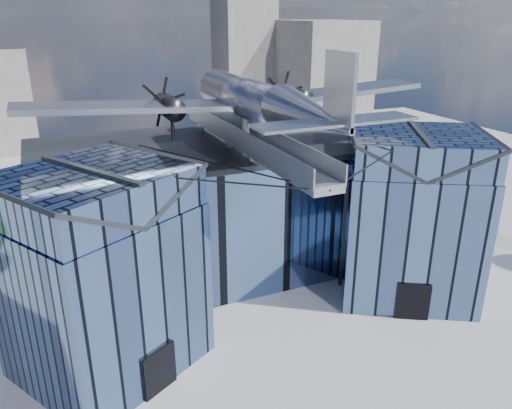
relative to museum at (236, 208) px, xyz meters
name	(u,v)px	position (x,y,z in m)	size (l,w,h in m)	color
ground_plane	(268,312)	(0.00, -5.82, -5.54)	(120.00, 120.00, 0.00)	gray
museum	(236,208)	(0.00, 0.00, 0.00)	(32.88, 24.50, 17.60)	#46608E
bg_towers	(135,78)	(1.45, 44.67, 4.47)	(77.00, 24.50, 26.00)	slate
tree_side_e	(385,168)	(20.16, 8.52, -1.72)	(4.47, 4.47, 5.65)	#362415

